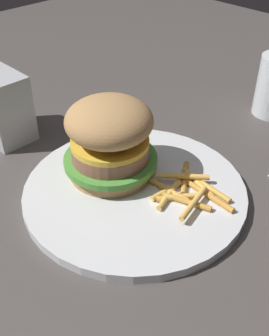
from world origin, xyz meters
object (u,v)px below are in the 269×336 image
Objects in this scene: fries_pile at (187,190)px; napkin_dispenser at (0,106)px; plate at (134,191)px; sandwich at (107,140)px.

fries_pile is 0.30m from napkin_dispenser.
plate is 0.07m from sandwich.
plate is 2.76× the size of napkin_dispenser.
sandwich is at bearing -169.24° from napkin_dispenser.
sandwich is 1.12× the size of fries_pile.
napkin_dispenser reaches higher than fries_pile.
napkin_dispenser reaches higher than plate.
plate is 0.25m from napkin_dispenser.
napkin_dispenser is at bearing -78.73° from sandwich.
sandwich is at bearing -66.69° from fries_pile.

